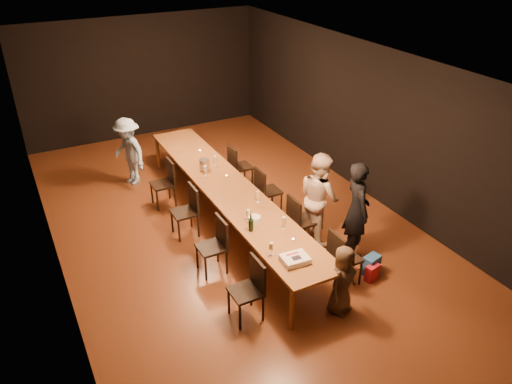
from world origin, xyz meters
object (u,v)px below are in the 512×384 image
chair_left_2 (184,212)px  woman_tan (319,197)px  child (342,280)px  plate_stack (254,220)px  chair_right_1 (303,220)px  birthday_cake (295,259)px  chair_right_0 (345,257)px  chair_left_3 (162,184)px  ice_bucket (204,165)px  woman_birthday (357,210)px  table (228,189)px  chair_left_0 (246,291)px  champagne_bottle (251,222)px  man_blue (129,152)px  chair_left_1 (211,247)px  chair_right_3 (241,166)px  chair_right_2 (269,190)px

chair_left_2 → woman_tan: bearing=-120.1°
child → plate_stack: size_ratio=5.41×
chair_right_1 → birthday_cake: size_ratio=2.36×
chair_right_0 → child: bearing=-40.7°
chair_left_3 → birthday_cake: 3.75m
birthday_cake → ice_bucket: ice_bucket is taller
woman_birthday → plate_stack: 1.69m
chair_right_1 → woman_tan: (0.33, 0.02, 0.35)m
table → woman_tan: (1.18, -1.18, 0.11)m
chair_right_0 → ice_bucket: bearing=-163.8°
woman_birthday → woman_tan: size_ratio=1.03×
chair_left_0 → ice_bucket: bearing=-13.1°
chair_left_2 → champagne_bottle: champagne_bottle is taller
woman_birthday → champagne_bottle: (-1.75, 0.37, 0.07)m
chair_right_0 → ice_bucket: 3.40m
chair_right_1 → man_blue: man_blue is taller
chair_right_0 → champagne_bottle: bearing=-129.4°
chair_left_3 → woman_birthday: bearing=-142.7°
chair_left_0 → chair_left_2: 2.40m
chair_left_1 → woman_birthday: size_ratio=0.55×
chair_right_0 → woman_birthday: bearing=132.4°
chair_right_1 → champagne_bottle: size_ratio=2.96×
chair_right_3 → man_blue: (-2.00, 1.22, 0.26)m
table → chair_right_1: bearing=-54.7°
chair_left_2 → chair_right_2: bearing=-90.0°
chair_right_2 → birthday_cake: bearing=-21.1°
woman_tan → ice_bucket: (-1.27, 2.02, 0.04)m
table → woman_tan: 1.67m
chair_right_3 → ice_bucket: size_ratio=4.36×
table → ice_bucket: bearing=96.3°
ice_bucket → woman_birthday: bearing=-59.9°
chair_left_3 → chair_left_1: bearing=-180.0°
chair_right_2 → birthday_cake: chair_right_2 is taller
chair_right_2 → chair_left_0: size_ratio=1.00×
chair_right_1 → champagne_bottle: champagne_bottle is taller
chair_left_2 → birthday_cake: bearing=-163.1°
chair_right_0 → chair_left_3: (-1.70, 3.60, 0.00)m
chair_right_2 → birthday_cake: 2.66m
plate_stack → child: bearing=-71.4°
chair_right_3 → ice_bucket: bearing=-69.5°
table → chair_left_2: size_ratio=6.45×
chair_right_1 → chair_right_2: 1.20m
chair_right_3 → child: size_ratio=0.86×
chair_left_1 → chair_left_2: same height
chair_right_1 → birthday_cake: chair_right_1 is taller
plate_stack → chair_left_0: bearing=-122.9°
chair_right_0 → chair_left_0: bearing=-90.0°
table → chair_left_3: bearing=125.3°
woman_tan → child: (-0.76, -1.73, -0.27)m
chair_right_3 → man_blue: size_ratio=0.64×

